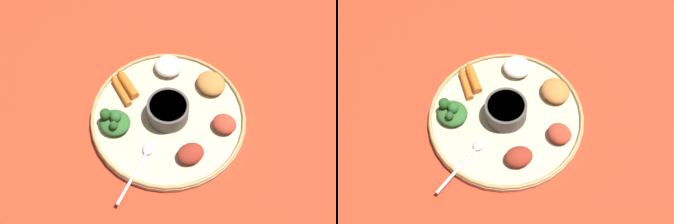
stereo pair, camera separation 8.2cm
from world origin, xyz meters
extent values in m
plane|color=#B7381E|center=(0.00, 0.00, 0.00)|extent=(2.40, 2.40, 0.00)
cylinder|color=#C6B293|center=(0.00, 0.00, 0.01)|extent=(0.34, 0.34, 0.01)
torus|color=tan|center=(0.00, 0.00, 0.02)|extent=(0.34, 0.34, 0.01)
cylinder|color=#4C4742|center=(0.00, 0.00, 0.04)|extent=(0.09, 0.09, 0.04)
cylinder|color=#99471E|center=(0.00, 0.00, 0.05)|extent=(0.08, 0.08, 0.01)
ellipsoid|color=silver|center=(-0.06, 0.06, 0.02)|extent=(0.04, 0.04, 0.01)
cylinder|color=silver|center=(-0.11, 0.12, 0.02)|extent=(0.09, 0.09, 0.01)
ellipsoid|color=#2D6628|center=(0.02, 0.12, 0.03)|extent=(0.09, 0.09, 0.03)
sphere|color=#23511E|center=(0.00, 0.12, 0.05)|extent=(0.02, 0.02, 0.02)
sphere|color=#23511E|center=(0.03, 0.13, 0.05)|extent=(0.02, 0.02, 0.02)
sphere|color=#2D6628|center=(0.02, 0.11, 0.05)|extent=(0.02, 0.02, 0.02)
cylinder|color=orange|center=(0.10, 0.06, 0.02)|extent=(0.07, 0.03, 0.02)
cone|color=orange|center=(0.14, 0.07, 0.02)|extent=(0.02, 0.02, 0.02)
cylinder|color=orange|center=(0.09, 0.08, 0.02)|extent=(0.08, 0.03, 0.02)
cone|color=orange|center=(0.13, 0.09, 0.02)|extent=(0.02, 0.02, 0.01)
ellipsoid|color=maroon|center=(-0.11, -0.01, 0.03)|extent=(0.05, 0.06, 0.03)
ellipsoid|color=silver|center=(0.12, -0.04, 0.03)|extent=(0.09, 0.09, 0.03)
ellipsoid|color=#C67A38|center=(0.04, -0.12, 0.03)|extent=(0.08, 0.08, 0.03)
ellipsoid|color=#B73D28|center=(-0.07, -0.10, 0.03)|extent=(0.07, 0.07, 0.03)
camera|label=1|loc=(-0.39, 0.14, 0.74)|focal=40.79mm
camera|label=2|loc=(-0.41, 0.06, 0.74)|focal=40.79mm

